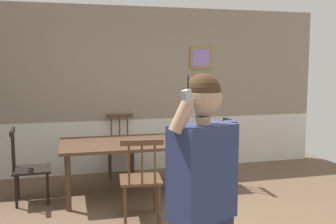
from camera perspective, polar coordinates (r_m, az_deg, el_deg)
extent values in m
cube|color=gray|center=(6.69, -4.81, 6.87)|extent=(6.51, 0.12, 1.85)
cube|color=silver|center=(6.83, -4.71, -4.59)|extent=(6.51, 0.14, 0.87)
cube|color=silver|center=(6.73, -4.70, -1.02)|extent=(6.51, 0.05, 0.06)
cube|color=olive|center=(6.91, 4.67, 7.68)|extent=(0.38, 0.03, 0.37)
cube|color=#9876D4|center=(6.90, 4.72, 7.68)|extent=(0.30, 0.01, 0.29)
cube|color=#4C3323|center=(5.48, -5.58, -4.42)|extent=(1.85, 1.11, 0.04)
cylinder|color=#4C3323|center=(5.08, -14.01, -9.74)|extent=(0.07, 0.07, 0.70)
cylinder|color=#4C3323|center=(5.33, 3.96, -8.78)|extent=(0.07, 0.07, 0.70)
cylinder|color=#4C3323|center=(5.93, -14.03, -7.37)|extent=(0.07, 0.07, 0.70)
cylinder|color=#4C3323|center=(6.14, 1.42, -6.68)|extent=(0.07, 0.07, 0.70)
cube|color=black|center=(5.51, -18.78, -7.74)|extent=(0.48, 0.48, 0.03)
cube|color=black|center=(5.42, -21.24, -2.61)|extent=(0.06, 0.47, 0.06)
cylinder|color=black|center=(5.59, -21.04, -4.71)|extent=(0.02, 0.02, 0.52)
cylinder|color=black|center=(5.46, -21.13, -5.00)|extent=(0.02, 0.02, 0.52)
cylinder|color=black|center=(5.32, -21.23, -5.30)|extent=(0.02, 0.02, 0.52)
cylinder|color=black|center=(5.74, -16.77, -9.37)|extent=(0.04, 0.04, 0.41)
cylinder|color=black|center=(5.38, -16.72, -10.45)|extent=(0.04, 0.04, 0.41)
cylinder|color=black|center=(5.75, -20.53, -9.49)|extent=(0.04, 0.04, 0.41)
cylinder|color=black|center=(5.40, -20.75, -10.57)|extent=(0.04, 0.04, 0.41)
cube|color=black|center=(5.85, 6.86, -6.56)|extent=(0.44, 0.44, 0.03)
cube|color=black|center=(5.83, 8.75, -1.31)|extent=(0.05, 0.44, 0.06)
cylinder|color=black|center=(5.75, 9.21, -3.90)|extent=(0.02, 0.02, 0.55)
cylinder|color=black|center=(5.87, 8.71, -3.67)|extent=(0.02, 0.02, 0.55)
cylinder|color=black|center=(5.99, 8.22, -3.46)|extent=(0.02, 0.02, 0.55)
cylinder|color=black|center=(5.69, 5.79, -9.25)|extent=(0.04, 0.04, 0.42)
cylinder|color=black|center=(6.01, 4.65, -8.37)|extent=(0.04, 0.04, 0.42)
cylinder|color=black|center=(5.82, 9.07, -8.95)|extent=(0.04, 0.04, 0.42)
cylinder|color=black|center=(6.13, 7.78, -8.11)|extent=(0.04, 0.04, 0.42)
cube|color=#513823|center=(4.69, -3.91, -9.55)|extent=(0.52, 0.52, 0.03)
cube|color=#513823|center=(4.37, -3.73, -4.37)|extent=(0.47, 0.09, 0.06)
cylinder|color=#513823|center=(4.40, -5.56, -7.14)|extent=(0.02, 0.02, 0.49)
cylinder|color=#513823|center=(4.41, -3.71, -7.10)|extent=(0.02, 0.02, 0.49)
cylinder|color=#513823|center=(4.43, -1.87, -7.04)|extent=(0.02, 0.02, 0.49)
cylinder|color=#513823|center=(4.93, -6.31, -11.64)|extent=(0.04, 0.04, 0.44)
cylinder|color=#513823|center=(4.95, -1.86, -11.50)|extent=(0.04, 0.04, 0.44)
cylinder|color=#513823|center=(4.57, -6.11, -13.12)|extent=(0.04, 0.04, 0.44)
cylinder|color=#513823|center=(4.60, -1.29, -12.95)|extent=(0.04, 0.04, 0.44)
cube|color=#513823|center=(6.39, -6.73, -5.26)|extent=(0.46, 0.46, 0.03)
cube|color=#513823|center=(6.50, -6.93, -0.55)|extent=(0.43, 0.07, 0.06)
cylinder|color=#513823|center=(6.55, -5.77, -2.52)|extent=(0.02, 0.02, 0.52)
cylinder|color=#513823|center=(6.54, -6.90, -2.55)|extent=(0.02, 0.02, 0.52)
cylinder|color=#513823|center=(6.53, -8.04, -2.58)|extent=(0.02, 0.02, 0.52)
cylinder|color=#513823|center=(6.29, -5.00, -7.60)|extent=(0.04, 0.04, 0.43)
cylinder|color=#513823|center=(6.27, -8.17, -7.70)|extent=(0.04, 0.04, 0.43)
cylinder|color=#513823|center=(6.63, -5.32, -6.87)|extent=(0.04, 0.04, 0.43)
cylinder|color=#513823|center=(6.60, -8.33, -6.96)|extent=(0.04, 0.04, 0.43)
cube|color=#282E49|center=(2.58, 4.85, -15.47)|extent=(0.41, 0.34, 0.12)
cube|color=navy|center=(2.48, 4.93, -8.53)|extent=(0.46, 0.37, 0.59)
cylinder|color=navy|center=(2.65, 8.74, -7.25)|extent=(0.09, 0.09, 0.56)
cylinder|color=tan|center=(2.27, 1.92, -0.83)|extent=(0.15, 0.09, 0.20)
cylinder|color=tan|center=(2.41, 5.00, -1.23)|extent=(0.09, 0.09, 0.05)
sphere|color=tan|center=(2.40, 5.04, 2.01)|extent=(0.22, 0.22, 0.22)
sphere|color=#472D19|center=(2.40, 5.04, 2.95)|extent=(0.21, 0.21, 0.21)
cube|color=#B7B7BC|center=(2.27, 2.85, 1.20)|extent=(0.09, 0.07, 0.17)
cylinder|color=black|center=(2.27, 2.87, 4.23)|extent=(0.01, 0.01, 0.08)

